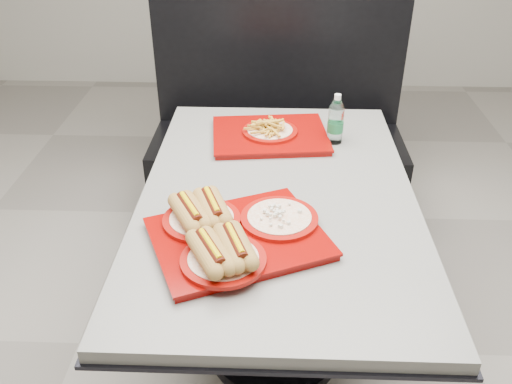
{
  "coord_description": "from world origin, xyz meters",
  "views": [
    {
      "loc": [
        -0.02,
        -1.53,
        1.7
      ],
      "look_at": [
        -0.07,
        -0.13,
        0.83
      ],
      "focal_mm": 38.0,
      "sensor_mm": 36.0,
      "label": 1
    }
  ],
  "objects_px": {
    "booth_bench": "(277,140)",
    "tray_near": "(231,233)",
    "water_bottle": "(336,122)",
    "diner_table": "(277,232)",
    "tray_far": "(270,133)"
  },
  "relations": [
    {
      "from": "diner_table",
      "to": "tray_far",
      "type": "bearing_deg",
      "value": 94.79
    },
    {
      "from": "tray_far",
      "to": "water_bottle",
      "type": "height_order",
      "value": "water_bottle"
    },
    {
      "from": "diner_table",
      "to": "tray_far",
      "type": "xyz_separation_m",
      "value": [
        -0.03,
        0.4,
        0.19
      ]
    },
    {
      "from": "booth_bench",
      "to": "tray_far",
      "type": "xyz_separation_m",
      "value": [
        -0.03,
        -0.7,
        0.37
      ]
    },
    {
      "from": "tray_near",
      "to": "tray_far",
      "type": "relative_size",
      "value": 1.22
    },
    {
      "from": "tray_near",
      "to": "tray_far",
      "type": "xyz_separation_m",
      "value": [
        0.1,
        0.68,
        -0.01
      ]
    },
    {
      "from": "diner_table",
      "to": "tray_near",
      "type": "height_order",
      "value": "tray_near"
    },
    {
      "from": "tray_far",
      "to": "tray_near",
      "type": "bearing_deg",
      "value": -98.28
    },
    {
      "from": "booth_bench",
      "to": "water_bottle",
      "type": "distance_m",
      "value": 0.86
    },
    {
      "from": "diner_table",
      "to": "water_bottle",
      "type": "xyz_separation_m",
      "value": [
        0.22,
        0.38,
        0.25
      ]
    },
    {
      "from": "tray_far",
      "to": "booth_bench",
      "type": "bearing_deg",
      "value": 87.26
    },
    {
      "from": "booth_bench",
      "to": "tray_near",
      "type": "xyz_separation_m",
      "value": [
        -0.13,
        -1.38,
        0.39
      ]
    },
    {
      "from": "water_bottle",
      "to": "booth_bench",
      "type": "bearing_deg",
      "value": 106.9
    },
    {
      "from": "tray_near",
      "to": "water_bottle",
      "type": "relative_size",
      "value": 2.99
    },
    {
      "from": "diner_table",
      "to": "booth_bench",
      "type": "distance_m",
      "value": 1.11
    }
  ]
}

